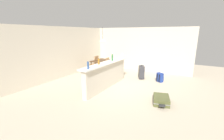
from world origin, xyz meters
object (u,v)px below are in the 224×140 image
(suitcase_upright_charcoal, at_px, (141,72))
(backpack_blue, at_px, (160,77))
(dining_table, at_px, (101,62))
(dining_chair_near_partition, at_px, (109,66))
(bottle_green, at_px, (112,58))
(bottle_white, at_px, (122,56))
(bottle_amber, at_px, (99,61))
(pendant_lamp, at_px, (103,40))
(suitcase_flat_olive, at_px, (161,100))
(dining_chair_far_side, at_px, (95,63))
(bottle_blue, at_px, (88,65))

(suitcase_upright_charcoal, relative_size, backpack_blue, 1.60)
(dining_table, bearing_deg, dining_chair_near_partition, -99.20)
(bottle_green, distance_m, bottle_white, 0.86)
(bottle_amber, distance_m, bottle_white, 1.74)
(bottle_white, xyz_separation_m, pendant_lamp, (0.53, 1.45, 0.64))
(dining_table, relative_size, pendant_lamp, 1.37)
(dining_table, xyz_separation_m, backpack_blue, (0.15, -3.14, -0.44))
(bottle_white, xyz_separation_m, backpack_blue, (0.58, -1.66, -0.97))
(bottle_amber, distance_m, suitcase_flat_olive, 2.55)
(pendant_lamp, bearing_deg, dining_chair_near_partition, -109.08)
(dining_chair_near_partition, bearing_deg, dining_chair_far_side, 79.99)
(pendant_lamp, bearing_deg, dining_chair_far_side, 89.36)
(dining_chair_near_partition, relative_size, suitcase_flat_olive, 1.05)
(suitcase_flat_olive, bearing_deg, dining_chair_near_partition, 58.30)
(bottle_blue, height_order, backpack_blue, bottle_blue)
(bottle_blue, distance_m, dining_chair_near_partition, 3.06)
(bottle_blue, xyz_separation_m, pendant_lamp, (3.02, 1.44, 0.63))
(dining_chair_far_side, distance_m, suitcase_flat_olive, 4.70)
(pendant_lamp, height_order, suitcase_flat_olive, pendant_lamp)
(bottle_green, xyz_separation_m, suitcase_flat_olive, (-0.72, -2.24, -1.09))
(dining_table, distance_m, suitcase_flat_olive, 4.22)
(dining_chair_far_side, xyz_separation_m, suitcase_upright_charcoal, (0.10, -2.73, -0.19))
(bottle_green, relative_size, dining_chair_far_side, 0.29)
(dining_chair_far_side, relative_size, pendant_lamp, 1.15)
(bottle_blue, bearing_deg, pendant_lamp, 25.42)
(dining_table, xyz_separation_m, dining_chair_far_side, (0.10, 0.50, -0.13))
(dining_table, height_order, suitcase_flat_olive, dining_table)
(bottle_white, bearing_deg, dining_table, 73.63)
(pendant_lamp, bearing_deg, bottle_white, -109.97)
(backpack_blue, bearing_deg, suitcase_upright_charcoal, 86.69)
(bottle_white, bearing_deg, bottle_amber, 175.78)
(bottle_white, bearing_deg, dining_chair_near_partition, 69.53)
(backpack_blue, bearing_deg, dining_table, 92.70)
(bottle_white, height_order, suitcase_flat_olive, bottle_white)
(bottle_blue, distance_m, backpack_blue, 3.64)
(dining_chair_near_partition, height_order, backpack_blue, dining_chair_near_partition)
(dining_chair_near_partition, distance_m, dining_chair_far_side, 1.08)
(backpack_blue, bearing_deg, dining_chair_far_side, 90.80)
(bottle_amber, bearing_deg, suitcase_upright_charcoal, -20.22)
(bottle_green, bearing_deg, bottle_blue, -178.82)
(bottle_amber, bearing_deg, dining_chair_near_partition, 20.94)
(dining_table, bearing_deg, bottle_blue, -153.38)
(dining_chair_near_partition, bearing_deg, suitcase_upright_charcoal, -80.11)
(bottle_green, height_order, dining_table, bottle_green)
(suitcase_upright_charcoal, bearing_deg, suitcase_flat_olive, -146.84)
(suitcase_upright_charcoal, bearing_deg, bottle_blue, 166.46)
(bottle_white, height_order, dining_chair_near_partition, bottle_white)
(backpack_blue, bearing_deg, suitcase_flat_olive, -166.12)
(bottle_amber, relative_size, bottle_green, 0.80)
(suitcase_flat_olive, relative_size, suitcase_upright_charcoal, 1.32)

